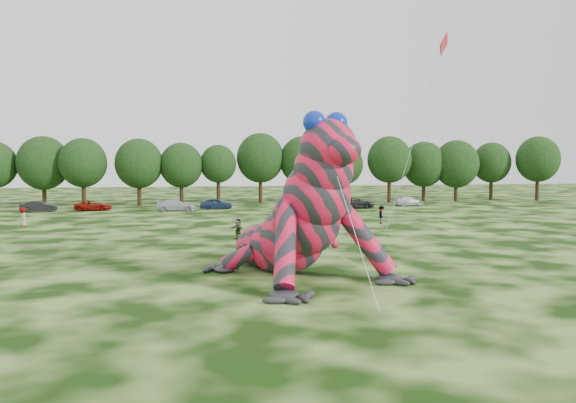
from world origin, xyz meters
The scene contains 27 objects.
ground centered at (0.00, 0.00, 0.00)m, with size 240.00×240.00×0.00m, color #16330A.
inflatable_gecko centered at (1.63, 6.16, 4.34)m, with size 14.61×17.35×8.67m, color red, non-canonical shape.
flying_kite centered at (11.90, 8.05, 12.43)m, with size 3.06×4.85×14.32m.
tree_5 centered at (-23.12, 58.44, 4.90)m, with size 7.16×6.44×9.80m, color black, non-canonical shape.
tree_6 centered at (-17.56, 56.68, 4.75)m, with size 6.52×5.86×9.49m, color black, non-canonical shape.
tree_7 centered at (-10.08, 56.80, 4.74)m, with size 6.68×6.01×9.48m, color black, non-canonical shape.
tree_8 centered at (-4.22, 56.99, 4.47)m, with size 6.14×5.53×8.94m, color black, non-canonical shape.
tree_9 centered at (1.06, 57.35, 4.34)m, with size 5.27×4.74×8.68m, color black, non-canonical shape.
tree_10 centered at (7.40, 58.58, 5.25)m, with size 7.09×6.38×10.50m, color black, non-canonical shape.
tree_11 centered at (13.79, 58.20, 5.03)m, with size 7.01×6.31×10.07m, color black, non-canonical shape.
tree_12 centered at (20.01, 57.74, 4.49)m, with size 5.99×5.39×8.97m, color black, non-canonical shape.
tree_13 centered at (27.13, 57.13, 5.06)m, with size 6.83×6.15×10.13m, color black, non-canonical shape.
tree_14 centered at (33.46, 58.72, 4.70)m, with size 6.82×6.14×9.40m, color black, non-canonical shape.
tree_15 centered at (38.47, 57.77, 4.82)m, with size 7.17×6.45×9.63m, color black, non-canonical shape.
tree_16 centered at (45.45, 59.37, 4.69)m, with size 6.26×5.63×9.37m, color black, non-canonical shape.
tree_17 centered at (51.95, 56.66, 5.15)m, with size 6.98×6.28×10.30m, color black, non-canonical shape.
car_1 centered at (-21.45, 48.37, 0.70)m, with size 1.47×4.23×1.39m, color black.
car_2 centered at (-15.17, 49.62, 0.63)m, with size 2.10×4.55×1.26m, color maroon.
car_3 centered at (-4.81, 47.05, 0.72)m, with size 2.01×4.95×1.44m, color #B4B9BF.
car_4 centered at (0.29, 49.09, 0.72)m, with size 1.70×4.23×1.44m, color navy.
car_5 centered at (11.22, 48.84, 0.63)m, with size 1.33×3.82×1.26m, color beige.
car_6 centered at (18.60, 47.10, 0.74)m, with size 2.45×5.30×1.47m, color #262628.
car_7 centered at (27.26, 49.76, 0.66)m, with size 1.84×4.52×1.31m, color silver.
spectator_5 centered at (0.50, 19.67, 0.83)m, with size 1.53×0.49×1.65m, color gray.
spectator_4 centered at (-18.77, 31.84, 0.92)m, with size 0.90×0.59×1.84m, color gray.
spectator_3 centered at (11.63, 33.83, 0.90)m, with size 1.06×0.44×1.81m, color gray.
spectator_2 centered at (15.59, 28.32, 0.90)m, with size 1.16×0.67×1.79m, color gray.
Camera 1 is at (-3.47, -24.73, 6.12)m, focal length 35.00 mm.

